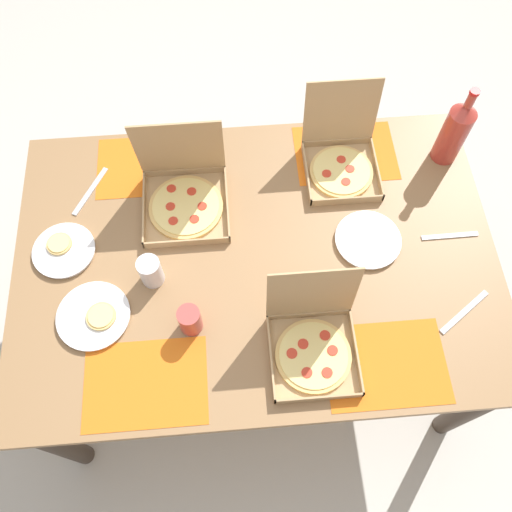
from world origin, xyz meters
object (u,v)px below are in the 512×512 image
at_px(soda_bottle, 455,131).
at_px(plate_far_left, 368,240).
at_px(cup_clear_left, 151,271).
at_px(plate_far_right, 94,316).
at_px(cup_red, 190,320).
at_px(pizza_box_center, 341,159).
at_px(pizza_box_corner_left, 313,342).
at_px(plate_near_right, 64,250).
at_px(pizza_box_corner_right, 185,194).

bearing_deg(soda_bottle, plate_far_left, -135.49).
xyz_separation_m(soda_bottle, cup_clear_left, (-1.03, -0.40, -0.08)).
relative_size(plate_far_right, cup_red, 2.17).
relative_size(plate_far_left, cup_clear_left, 1.99).
bearing_deg(plate_far_right, soda_bottle, 23.16).
distance_m(pizza_box_center, plate_far_right, 0.98).
distance_m(pizza_box_corner_left, plate_far_left, 0.41).
height_order(pizza_box_corner_left, soda_bottle, soda_bottle).
xyz_separation_m(plate_far_right, cup_red, (0.30, -0.05, 0.04)).
distance_m(plate_near_right, cup_red, 0.50).
distance_m(pizza_box_corner_right, soda_bottle, 0.94).
bearing_deg(pizza_box_center, plate_far_right, -149.07).
bearing_deg(plate_near_right, soda_bottle, 12.00).
bearing_deg(plate_near_right, pizza_box_corner_left, -26.69).
distance_m(plate_near_right, cup_clear_left, 0.32).
bearing_deg(pizza_box_center, plate_far_left, -81.25).
bearing_deg(plate_far_left, plate_far_right, -167.57).
distance_m(plate_far_left, soda_bottle, 0.48).
distance_m(pizza_box_corner_left, pizza_box_corner_right, 0.65).
bearing_deg(cup_clear_left, soda_bottle, 21.28).
height_order(plate_near_right, soda_bottle, soda_bottle).
xyz_separation_m(pizza_box_corner_right, cup_clear_left, (-0.11, -0.28, 0.01)).
height_order(plate_far_left, cup_clear_left, cup_clear_left).
xyz_separation_m(plate_near_right, soda_bottle, (1.33, 0.28, 0.12)).
xyz_separation_m(pizza_box_corner_left, cup_red, (-0.36, 0.10, 0.01)).
relative_size(plate_far_right, cup_clear_left, 2.07).
bearing_deg(soda_bottle, cup_clear_left, -158.72).
bearing_deg(pizza_box_center, cup_red, -134.30).
xyz_separation_m(plate_far_right, soda_bottle, (1.21, 0.52, 0.12)).
distance_m(plate_far_right, plate_near_right, 0.26).
relative_size(pizza_box_corner_left, pizza_box_corner_right, 0.92).
bearing_deg(cup_red, pizza_box_corner_left, -15.00).
distance_m(plate_far_right, cup_clear_left, 0.22).
relative_size(pizza_box_center, cup_red, 2.77).
relative_size(pizza_box_corner_right, cup_clear_left, 2.92).
height_order(pizza_box_corner_left, cup_red, pizza_box_corner_left).
height_order(pizza_box_corner_right, plate_near_right, pizza_box_corner_right).
height_order(pizza_box_corner_right, plate_far_left, pizza_box_corner_right).
xyz_separation_m(pizza_box_center, pizza_box_corner_left, (-0.18, -0.65, 0.00)).
bearing_deg(pizza_box_corner_right, plate_far_left, -18.64).
relative_size(pizza_box_corner_left, soda_bottle, 0.91).
bearing_deg(cup_red, plate_far_left, 22.80).
height_order(pizza_box_corner_left, plate_near_right, pizza_box_corner_left).
bearing_deg(plate_near_right, plate_far_left, -2.45).
bearing_deg(plate_far_left, soda_bottle, 44.51).
relative_size(pizza_box_center, plate_near_right, 1.42).
bearing_deg(plate_far_left, pizza_box_center, 98.75).
bearing_deg(plate_near_right, pizza_box_corner_right, 21.42).
height_order(plate_far_right, plate_far_left, plate_far_right).
bearing_deg(plate_far_right, pizza_box_corner_left, -12.73).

